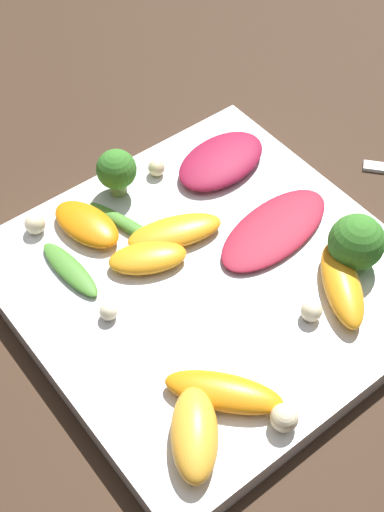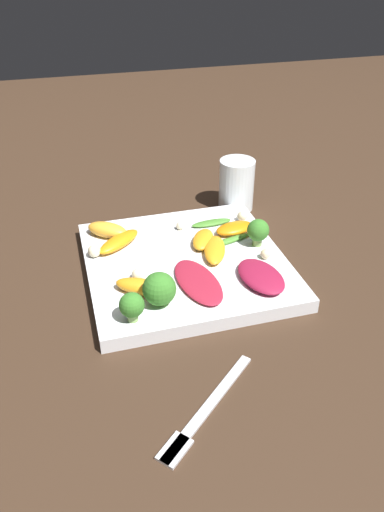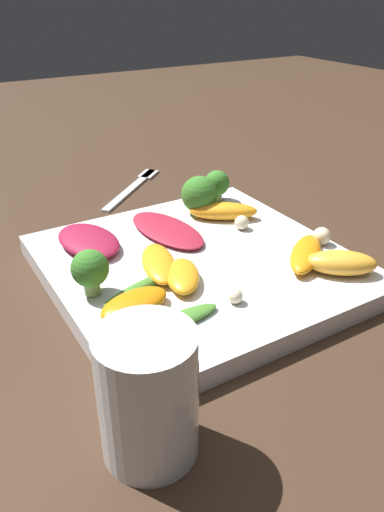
# 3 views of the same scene
# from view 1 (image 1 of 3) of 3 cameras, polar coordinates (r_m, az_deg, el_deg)

# --- Properties ---
(ground_plane) EXTENTS (2.40, 2.40, 0.00)m
(ground_plane) POSITION_cam_1_polar(r_m,az_deg,el_deg) (0.55, 1.42, -2.64)
(ground_plane) COLOR #382619
(plate) EXTENTS (0.28, 0.28, 0.02)m
(plate) POSITION_cam_1_polar(r_m,az_deg,el_deg) (0.54, 1.44, -2.01)
(plate) COLOR white
(plate) RESTS_ON ground_plane
(radicchio_leaf_0) EXTENTS (0.06, 0.12, 0.01)m
(radicchio_leaf_0) POSITION_cam_1_polar(r_m,az_deg,el_deg) (0.56, 6.91, 1.87)
(radicchio_leaf_0) COLOR maroon
(radicchio_leaf_0) RESTS_ON plate
(radicchio_leaf_1) EXTENTS (0.06, 0.09, 0.01)m
(radicchio_leaf_1) POSITION_cam_1_polar(r_m,az_deg,el_deg) (0.61, 2.35, 7.64)
(radicchio_leaf_1) COLOR maroon
(radicchio_leaf_1) RESTS_ON plate
(orange_segment_0) EXTENTS (0.08, 0.07, 0.02)m
(orange_segment_0) POSITION_cam_1_polar(r_m,az_deg,el_deg) (0.47, 2.55, -10.82)
(orange_segment_0) COLOR orange
(orange_segment_0) RESTS_ON plate
(orange_segment_1) EXTENTS (0.05, 0.07, 0.01)m
(orange_segment_1) POSITION_cam_1_polar(r_m,az_deg,el_deg) (0.53, -3.57, -0.14)
(orange_segment_1) COLOR orange
(orange_segment_1) RESTS_ON plate
(orange_segment_2) EXTENTS (0.08, 0.06, 0.02)m
(orange_segment_2) POSITION_cam_1_polar(r_m,az_deg,el_deg) (0.53, 11.91, -2.26)
(orange_segment_2) COLOR orange
(orange_segment_2) RESTS_ON plate
(orange_segment_3) EXTENTS (0.07, 0.05, 0.01)m
(orange_segment_3) POSITION_cam_1_polar(r_m,az_deg,el_deg) (0.56, -8.43, 2.54)
(orange_segment_3) COLOR orange
(orange_segment_3) RESTS_ON plate
(orange_segment_4) EXTENTS (0.05, 0.08, 0.01)m
(orange_segment_4) POSITION_cam_1_polar(r_m,az_deg,el_deg) (0.55, -1.44, 1.90)
(orange_segment_4) COLOR orange
(orange_segment_4) RESTS_ON plate
(orange_segment_5) EXTENTS (0.07, 0.06, 0.02)m
(orange_segment_5) POSITION_cam_1_polar(r_m,az_deg,el_deg) (0.45, 0.20, -14.06)
(orange_segment_5) COLOR #FCAD33
(orange_segment_5) RESTS_ON plate
(broccoli_floret_1) EXTENTS (0.04, 0.04, 0.04)m
(broccoli_floret_1) POSITION_cam_1_polar(r_m,az_deg,el_deg) (0.54, 13.02, 1.07)
(broccoli_floret_1) COLOR #7A9E51
(broccoli_floret_1) RESTS_ON plate
(broccoli_floret_2) EXTENTS (0.03, 0.03, 0.04)m
(broccoli_floret_2) POSITION_cam_1_polar(r_m,az_deg,el_deg) (0.58, -6.06, 6.81)
(broccoli_floret_2) COLOR #7A9E51
(broccoli_floret_2) RESTS_ON plate
(arugula_sprig_0) EXTENTS (0.09, 0.04, 0.01)m
(arugula_sprig_0) POSITION_cam_1_polar(r_m,az_deg,el_deg) (0.56, -4.75, 2.23)
(arugula_sprig_0) COLOR #47842D
(arugula_sprig_0) RESTS_ON plate
(arugula_sprig_1) EXTENTS (0.07, 0.02, 0.01)m
(arugula_sprig_1) POSITION_cam_1_polar(r_m,az_deg,el_deg) (0.54, -9.74, -1.06)
(arugula_sprig_1) COLOR #47842D
(arugula_sprig_1) RESTS_ON plate
(macadamia_nut_0) EXTENTS (0.02, 0.02, 0.02)m
(macadamia_nut_0) POSITION_cam_1_polar(r_m,az_deg,el_deg) (0.51, 9.53, -4.35)
(macadamia_nut_0) COLOR beige
(macadamia_nut_0) RESTS_ON plate
(macadamia_nut_1) EXTENTS (0.02, 0.02, 0.02)m
(macadamia_nut_1) POSITION_cam_1_polar(r_m,az_deg,el_deg) (0.46, 7.40, -12.72)
(macadamia_nut_1) COLOR beige
(macadamia_nut_1) RESTS_ON plate
(macadamia_nut_2) EXTENTS (0.02, 0.02, 0.02)m
(macadamia_nut_2) POSITION_cam_1_polar(r_m,az_deg,el_deg) (0.57, -12.46, 2.52)
(macadamia_nut_2) COLOR beige
(macadamia_nut_2) RESTS_ON plate
(macadamia_nut_3) EXTENTS (0.01, 0.01, 0.01)m
(macadamia_nut_3) POSITION_cam_1_polar(r_m,az_deg,el_deg) (0.60, -2.87, 7.06)
(macadamia_nut_3) COLOR beige
(macadamia_nut_3) RESTS_ON plate
(macadamia_nut_4) EXTENTS (0.01, 0.01, 0.01)m
(macadamia_nut_4) POSITION_cam_1_polar(r_m,az_deg,el_deg) (0.51, -6.70, -4.43)
(macadamia_nut_4) COLOR beige
(macadamia_nut_4) RESTS_ON plate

